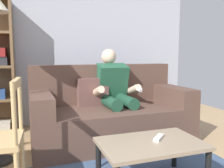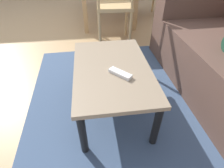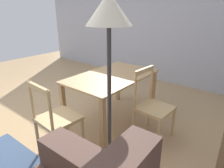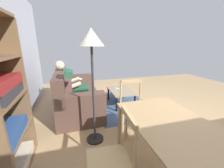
{
  "view_description": "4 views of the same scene",
  "coord_description": "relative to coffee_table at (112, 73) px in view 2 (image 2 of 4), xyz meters",
  "views": [
    {
      "loc": [
        0.4,
        -0.88,
        1.11
      ],
      "look_at": [
        1.37,
        1.93,
        0.75
      ],
      "focal_mm": 38.09,
      "sensor_mm": 36.0,
      "label": 1
    },
    {
      "loc": [
        2.4,
        0.68,
        1.11
      ],
      "look_at": [
        1.34,
        0.82,
        0.23
      ],
      "focal_mm": 28.61,
      "sensor_mm": 36.0,
      "label": 2
    },
    {
      "loc": [
        1.27,
        2.72,
        1.65
      ],
      "look_at": [
        -0.88,
        1.01,
        0.6
      ],
      "focal_mm": 31.7,
      "sensor_mm": 36.0,
      "label": 3
    },
    {
      "loc": [
        -1.94,
        2.0,
        1.55
      ],
      "look_at": [
        0.25,
        1.38,
        0.9
      ],
      "focal_mm": 22.21,
      "sensor_mm": 36.0,
      "label": 4
    }
  ],
  "objects": [
    {
      "name": "area_rug",
      "position": [
        -0.0,
        -0.0,
        -0.33
      ],
      "size": [
        2.03,
        1.44,
        0.01
      ],
      "primitive_type": "cube",
      "rotation": [
        0.0,
        0.0,
        0.02
      ],
      "color": "#3D5170",
      "rests_on": "ground_plane"
    },
    {
      "name": "dining_chair_facing_couch",
      "position": [
        -1.2,
        0.19,
        0.14
      ],
      "size": [
        0.45,
        0.45,
        0.93
      ],
      "color": "tan",
      "rests_on": "ground_plane"
    },
    {
      "name": "ground_plane",
      "position": [
        -1.34,
        -0.82,
        -0.33
      ],
      "size": [
        8.16,
        8.16,
        0.0
      ],
      "primitive_type": "plane",
      "color": "tan"
    },
    {
      "name": "tv_remote",
      "position": [
        0.1,
        0.04,
        0.07
      ],
      "size": [
        0.16,
        0.15,
        0.02
      ],
      "primitive_type": "cube",
      "rotation": [
        0.0,
        0.0,
        2.33
      ],
      "color": "white",
      "rests_on": "coffee_table"
    },
    {
      "name": "coffee_table",
      "position": [
        0.0,
        0.0,
        0.0
      ],
      "size": [
        0.87,
        0.55,
        0.39
      ],
      "color": "gray",
      "rests_on": "ground_plane"
    }
  ]
}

